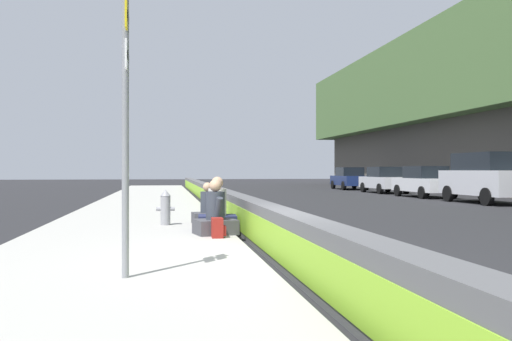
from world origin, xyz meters
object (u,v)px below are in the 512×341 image
object	(u,v)px
route_sign_post	(126,114)
parked_car_farther	(349,178)
parked_car_midline	(425,182)
seated_person_rear	(208,211)
parked_car_far	(384,180)
seated_person_middle	(217,213)
fire_hydrant	(165,207)
parked_car_fourth	(486,177)
seated_person_foreground	(215,217)
backpack	(218,228)

from	to	relation	value
route_sign_post	parked_car_farther	world-z (taller)	route_sign_post
route_sign_post	parked_car_midline	size ratio (longest dim) A/B	0.79
route_sign_post	seated_person_rear	bearing A→B (deg)	-13.03
parked_car_midline	parked_car_far	world-z (taller)	same
route_sign_post	seated_person_middle	distance (m)	5.86
fire_hydrant	parked_car_midline	bearing A→B (deg)	-44.80
route_sign_post	seated_person_middle	xyz separation A→B (m)	(5.36, -1.67, -1.69)
route_sign_post	parked_car_fourth	distance (m)	21.19
fire_hydrant	parked_car_farther	size ratio (longest dim) A/B	0.19
fire_hydrant	parked_car_far	size ratio (longest dim) A/B	0.20
seated_person_rear	parked_car_farther	bearing A→B (deg)	-26.32
fire_hydrant	seated_person_rear	xyz separation A→B (m)	(0.18, -1.05, -0.12)
parked_car_fourth	parked_car_midline	size ratio (longest dim) A/B	1.06
parked_car_far	parked_car_farther	xyz separation A→B (m)	(6.59, 0.06, 0.00)
fire_hydrant	parked_car_fourth	size ratio (longest dim) A/B	0.18
parked_car_far	parked_car_midline	bearing A→B (deg)	179.47
route_sign_post	parked_car_far	world-z (taller)	route_sign_post
seated_person_foreground	route_sign_post	bearing A→B (deg)	160.76
fire_hydrant	backpack	bearing A→B (deg)	-159.10
seated_person_foreground	parked_car_fourth	bearing A→B (deg)	-50.59
seated_person_foreground	parked_car_midline	bearing A→B (deg)	-38.63
fire_hydrant	seated_person_foreground	bearing A→B (deg)	-153.84
seated_person_middle	parked_car_fourth	xyz separation A→B (m)	(9.88, -13.02, 0.67)
parked_car_fourth	parked_car_midline	xyz separation A→B (m)	(5.42, 0.19, -0.32)
seated_person_foreground	seated_person_middle	size ratio (longest dim) A/B	0.96
parked_car_fourth	seated_person_foreground	bearing A→B (deg)	129.41
seated_person_foreground	parked_car_midline	size ratio (longest dim) A/B	0.26
seated_person_foreground	seated_person_rear	world-z (taller)	seated_person_foreground
seated_person_middle	parked_car_midline	world-z (taller)	parked_car_midline
route_sign_post	fire_hydrant	bearing A→B (deg)	-4.39
fire_hydrant	seated_person_foreground	xyz separation A→B (m)	(-2.12, -1.04, -0.08)
seated_person_middle	seated_person_foreground	bearing A→B (deg)	172.03
route_sign_post	parked_car_midline	distance (m)	25.27
route_sign_post	seated_person_foreground	xyz separation A→B (m)	(4.42, -1.54, -1.71)
parked_car_midline	parked_car_farther	world-z (taller)	same
parked_car_fourth	parked_car_midline	distance (m)	5.43
parked_car_midline	parked_car_farther	distance (m)	12.25
seated_person_rear	parked_car_farther	size ratio (longest dim) A/B	0.23
seated_person_rear	parked_car_midline	world-z (taller)	parked_car_midline
fire_hydrant	parked_car_midline	size ratio (longest dim) A/B	0.19
route_sign_post	backpack	bearing A→B (deg)	-21.86
parked_car_far	parked_car_farther	size ratio (longest dim) A/B	0.99
seated_person_middle	seated_person_rear	distance (m)	1.38
seated_person_middle	parked_car_midline	distance (m)	19.97
seated_person_middle	parked_car_farther	size ratio (longest dim) A/B	0.26
parked_car_far	seated_person_foreground	bearing A→B (deg)	149.25
seated_person_foreground	parked_car_midline	world-z (taller)	parked_car_midline
parked_car_far	parked_car_fourth	bearing A→B (deg)	-179.29
parked_car_far	fire_hydrant	bearing A→B (deg)	144.56
backpack	parked_car_far	xyz separation A→B (m)	(22.47, -13.03, 0.53)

